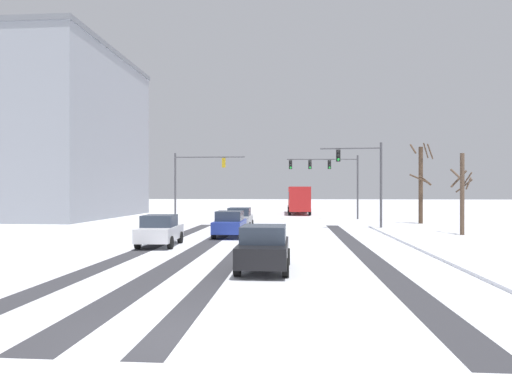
{
  "coord_description": "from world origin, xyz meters",
  "views": [
    {
      "loc": [
        2.23,
        -8.69,
        2.85
      ],
      "look_at": [
        0.0,
        19.35,
        2.8
      ],
      "focal_mm": 31.58,
      "sensor_mm": 36.0,
      "label": 1
    }
  ],
  "objects_px": {
    "traffic_signal_near_right": "(365,172)",
    "traffic_signal_far_left": "(195,174)",
    "car_blue_second": "(230,224)",
    "bus_oncoming": "(299,198)",
    "car_silver_lead": "(240,218)",
    "car_white_third": "(160,230)",
    "traffic_signal_far_right": "(329,172)",
    "car_black_fourth": "(264,248)",
    "bare_tree_sidewalk_mid": "(462,192)",
    "bare_tree_sidewalk_far": "(421,182)",
    "office_building_far_left_block": "(31,135)"
  },
  "relations": [
    {
      "from": "office_building_far_left_block",
      "to": "bare_tree_sidewalk_mid",
      "type": "bearing_deg",
      "value": -23.62
    },
    {
      "from": "traffic_signal_near_right",
      "to": "bus_oncoming",
      "type": "xyz_separation_m",
      "value": [
        -4.63,
        22.6,
        -2.34
      ]
    },
    {
      "from": "traffic_signal_far_left",
      "to": "bare_tree_sidewalk_mid",
      "type": "height_order",
      "value": "traffic_signal_far_left"
    },
    {
      "from": "traffic_signal_far_right",
      "to": "car_white_third",
      "type": "height_order",
      "value": "traffic_signal_far_right"
    },
    {
      "from": "traffic_signal_far_left",
      "to": "traffic_signal_far_right",
      "type": "distance_m",
      "value": 13.56
    },
    {
      "from": "car_silver_lead",
      "to": "bus_oncoming",
      "type": "distance_m",
      "value": 24.21
    },
    {
      "from": "car_black_fourth",
      "to": "bare_tree_sidewalk_mid",
      "type": "relative_size",
      "value": 0.77
    },
    {
      "from": "car_blue_second",
      "to": "car_black_fourth",
      "type": "xyz_separation_m",
      "value": [
        2.85,
        -11.61,
        0.0
      ]
    },
    {
      "from": "car_white_third",
      "to": "car_blue_second",
      "type": "bearing_deg",
      "value": 58.41
    },
    {
      "from": "traffic_signal_far_right",
      "to": "car_black_fourth",
      "type": "distance_m",
      "value": 30.62
    },
    {
      "from": "car_silver_lead",
      "to": "bare_tree_sidewalk_far",
      "type": "distance_m",
      "value": 17.11
    },
    {
      "from": "car_blue_second",
      "to": "car_white_third",
      "type": "relative_size",
      "value": 0.98
    },
    {
      "from": "traffic_signal_far_left",
      "to": "office_building_far_left_block",
      "type": "bearing_deg",
      "value": 164.73
    },
    {
      "from": "car_silver_lead",
      "to": "car_black_fourth",
      "type": "height_order",
      "value": "same"
    },
    {
      "from": "traffic_signal_near_right",
      "to": "car_black_fourth",
      "type": "bearing_deg",
      "value": -109.55
    },
    {
      "from": "car_white_third",
      "to": "bare_tree_sidewalk_far",
      "type": "bearing_deg",
      "value": 44.21
    },
    {
      "from": "traffic_signal_far_right",
      "to": "bare_tree_sidewalk_far",
      "type": "height_order",
      "value": "bare_tree_sidewalk_far"
    },
    {
      "from": "bus_oncoming",
      "to": "office_building_far_left_block",
      "type": "xyz_separation_m",
      "value": [
        -29.67,
        -9.32,
        7.03
      ]
    },
    {
      "from": "bus_oncoming",
      "to": "bare_tree_sidewalk_far",
      "type": "xyz_separation_m",
      "value": [
        10.49,
        -16.43,
        1.66
      ]
    },
    {
      "from": "bare_tree_sidewalk_mid",
      "to": "bare_tree_sidewalk_far",
      "type": "height_order",
      "value": "bare_tree_sidewalk_far"
    },
    {
      "from": "traffic_signal_far_right",
      "to": "traffic_signal_far_left",
      "type": "bearing_deg",
      "value": -163.74
    },
    {
      "from": "traffic_signal_far_left",
      "to": "bare_tree_sidewalk_far",
      "type": "height_order",
      "value": "bare_tree_sidewalk_far"
    },
    {
      "from": "car_blue_second",
      "to": "car_black_fourth",
      "type": "height_order",
      "value": "same"
    },
    {
      "from": "bare_tree_sidewalk_mid",
      "to": "traffic_signal_far_left",
      "type": "bearing_deg",
      "value": 149.21
    },
    {
      "from": "traffic_signal_far_left",
      "to": "office_building_far_left_block",
      "type": "height_order",
      "value": "office_building_far_left_block"
    },
    {
      "from": "traffic_signal_far_right",
      "to": "car_black_fourth",
      "type": "xyz_separation_m",
      "value": [
        -4.78,
        -29.98,
        -4.01
      ]
    },
    {
      "from": "car_silver_lead",
      "to": "bare_tree_sidewalk_mid",
      "type": "xyz_separation_m",
      "value": [
        14.94,
        -3.05,
        2.01
      ]
    },
    {
      "from": "traffic_signal_far_left",
      "to": "car_black_fourth",
      "type": "xyz_separation_m",
      "value": [
        8.24,
        -26.18,
        -3.66
      ]
    },
    {
      "from": "car_silver_lead",
      "to": "office_building_far_left_block",
      "type": "distance_m",
      "value": 29.94
    },
    {
      "from": "bus_oncoming",
      "to": "car_white_third",
      "type": "bearing_deg",
      "value": -102.7
    },
    {
      "from": "traffic_signal_far_left",
      "to": "office_building_far_left_block",
      "type": "xyz_separation_m",
      "value": [
        -19.58,
        5.35,
        4.55
      ]
    },
    {
      "from": "traffic_signal_far_right",
      "to": "car_blue_second",
      "type": "xyz_separation_m",
      "value": [
        -7.62,
        -18.37,
        -4.01
      ]
    },
    {
      "from": "bus_oncoming",
      "to": "bare_tree_sidewalk_far",
      "type": "relative_size",
      "value": 1.56
    },
    {
      "from": "traffic_signal_far_left",
      "to": "car_silver_lead",
      "type": "relative_size",
      "value": 1.65
    },
    {
      "from": "car_silver_lead",
      "to": "bare_tree_sidewalk_mid",
      "type": "distance_m",
      "value": 15.38
    },
    {
      "from": "traffic_signal_near_right",
      "to": "bare_tree_sidewalk_far",
      "type": "relative_size",
      "value": 0.92
    },
    {
      "from": "traffic_signal_near_right",
      "to": "car_blue_second",
      "type": "height_order",
      "value": "traffic_signal_near_right"
    },
    {
      "from": "traffic_signal_near_right",
      "to": "office_building_far_left_block",
      "type": "relative_size",
      "value": 0.3
    },
    {
      "from": "car_white_third",
      "to": "car_black_fourth",
      "type": "relative_size",
      "value": 1.02
    },
    {
      "from": "car_black_fourth",
      "to": "bare_tree_sidewalk_far",
      "type": "xyz_separation_m",
      "value": [
        12.34,
        24.42,
        2.83
      ]
    },
    {
      "from": "traffic_signal_far_right",
      "to": "car_white_third",
      "type": "xyz_separation_m",
      "value": [
        -10.61,
        -23.24,
        -4.01
      ]
    },
    {
      "from": "car_blue_second",
      "to": "car_white_third",
      "type": "xyz_separation_m",
      "value": [
        -2.99,
        -4.86,
        0.0
      ]
    },
    {
      "from": "office_building_far_left_block",
      "to": "bare_tree_sidewalk_far",
      "type": "bearing_deg",
      "value": -10.04
    },
    {
      "from": "traffic_signal_near_right",
      "to": "office_building_far_left_block",
      "type": "bearing_deg",
      "value": 158.84
    },
    {
      "from": "car_silver_lead",
      "to": "bare_tree_sidewalk_mid",
      "type": "height_order",
      "value": "bare_tree_sidewalk_mid"
    },
    {
      "from": "traffic_signal_far_left",
      "to": "car_silver_lead",
      "type": "bearing_deg",
      "value": -59.36
    },
    {
      "from": "traffic_signal_far_right",
      "to": "bus_oncoming",
      "type": "distance_m",
      "value": 11.61
    },
    {
      "from": "car_blue_second",
      "to": "bus_oncoming",
      "type": "distance_m",
      "value": 29.64
    },
    {
      "from": "traffic_signal_far_right",
      "to": "office_building_far_left_block",
      "type": "distance_m",
      "value": 32.91
    },
    {
      "from": "traffic_signal_near_right",
      "to": "traffic_signal_far_left",
      "type": "height_order",
      "value": "same"
    }
  ]
}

